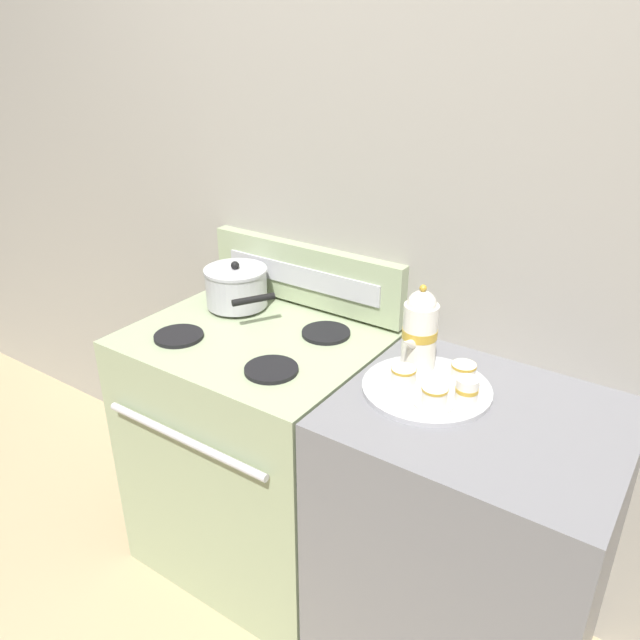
{
  "coord_description": "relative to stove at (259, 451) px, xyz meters",
  "views": [
    {
      "loc": [
        0.78,
        -1.31,
        1.76
      ],
      "look_at": [
        -0.16,
        0.08,
        0.96
      ],
      "focal_mm": 35.0,
      "sensor_mm": 36.0,
      "label": 1
    }
  ],
  "objects": [
    {
      "name": "teacup_front",
      "position": [
        0.65,
        0.1,
        0.48
      ],
      "size": [
        0.1,
        0.1,
        0.05
      ],
      "color": "white",
      "rests_on": "serving_tray"
    },
    {
      "name": "serving_tray",
      "position": [
        0.58,
        0.01,
        0.45
      ],
      "size": [
        0.34,
        0.34,
        0.01
      ],
      "color": "#B2B2B7",
      "rests_on": "side_counter"
    },
    {
      "name": "stove",
      "position": [
        0.0,
        0.0,
        0.0
      ],
      "size": [
        0.76,
        0.64,
        0.9
      ],
      "color": "#9EAD84",
      "rests_on": "ground"
    },
    {
      "name": "teacup_left",
      "position": [
        0.64,
        -0.05,
        0.48
      ],
      "size": [
        0.1,
        0.1,
        0.05
      ],
      "color": "white",
      "rests_on": "serving_tray"
    },
    {
      "name": "saucepan",
      "position": [
        -0.18,
        0.14,
        0.52
      ],
      "size": [
        0.3,
        0.26,
        0.16
      ],
      "color": "#B7B7BC",
      "rests_on": "stove"
    },
    {
      "name": "wall_back",
      "position": [
        0.36,
        0.33,
        0.66
      ],
      "size": [
        6.0,
        0.05,
        2.2
      ],
      "color": "#9E998E",
      "rests_on": "ground"
    },
    {
      "name": "side_counter",
      "position": [
        0.74,
        0.0,
        -0.0
      ],
      "size": [
        0.71,
        0.61,
        0.88
      ],
      "color": "slate",
      "rests_on": "ground"
    },
    {
      "name": "teacup_right",
      "position": [
        0.53,
        -0.01,
        0.48
      ],
      "size": [
        0.1,
        0.1,
        0.05
      ],
      "color": "white",
      "rests_on": "serving_tray"
    },
    {
      "name": "control_panel",
      "position": [
        -0.0,
        0.28,
        0.55
      ],
      "size": [
        0.74,
        0.05,
        0.2
      ],
      "color": "#9EAD84",
      "rests_on": "stove"
    },
    {
      "name": "teapot",
      "position": [
        0.51,
        0.1,
        0.57
      ],
      "size": [
        0.1,
        0.16,
        0.24
      ],
      "color": "white",
      "rests_on": "serving_tray"
    },
    {
      "name": "ground_plane",
      "position": [
        0.36,
        0.0,
        -0.44
      ],
      "size": [
        6.0,
        6.0,
        0.0
      ],
      "primitive_type": "plane",
      "color": "tan"
    },
    {
      "name": "creamer_jug",
      "position": [
        0.69,
        0.01,
        0.48
      ],
      "size": [
        0.06,
        0.06,
        0.06
      ],
      "color": "white",
      "rests_on": "serving_tray"
    }
  ]
}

